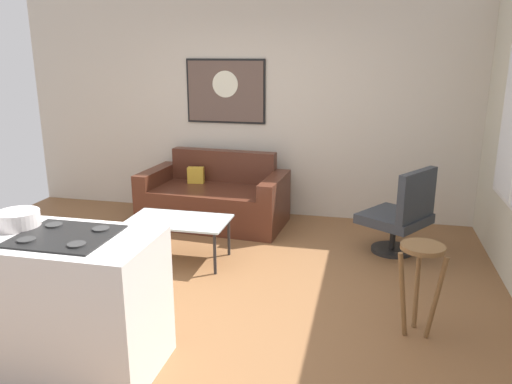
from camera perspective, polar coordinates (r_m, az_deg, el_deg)
The scene contains 9 objects.
ground at distance 4.51m, azimuth -5.77°, elevation -11.70°, with size 6.40×6.40×0.04m, color brown.
back_wall at distance 6.38m, azimuth 0.89°, elevation 9.83°, with size 6.40×0.05×2.80m, color beige.
couch at distance 6.17m, azimuth -4.71°, elevation -0.88°, with size 1.77×1.01×0.85m.
coffee_table at distance 5.07m, azimuth -8.80°, elevation -3.48°, with size 1.00×0.57×0.43m.
armchair at distance 5.37m, azimuth 16.22°, elevation -2.44°, with size 0.83×0.84×0.92m.
bar_stool at distance 3.87m, azimuth 18.23°, elevation -8.09°, with size 0.36×0.36×0.71m.
kitchen_counter at distance 3.73m, azimuth -24.32°, elevation -10.90°, with size 1.76×0.69×0.95m.
mixing_bowl at distance 3.66m, azimuth -25.39°, elevation -2.87°, with size 0.28×0.28×0.11m.
wall_painting at distance 6.44m, azimuth -3.48°, elevation 11.37°, with size 1.02×0.03×0.80m.
Camera 1 is at (1.32, -3.78, 2.04)m, focal length 35.20 mm.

